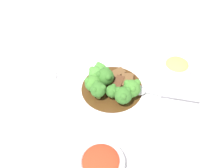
{
  "coord_description": "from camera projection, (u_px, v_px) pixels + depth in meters",
  "views": [
    {
      "loc": [
        -0.28,
        0.46,
        0.63
      ],
      "look_at": [
        0.0,
        0.0,
        0.03
      ],
      "focal_mm": 42.0,
      "sensor_mm": 36.0,
      "label": 1
    }
  ],
  "objects": [
    {
      "name": "ground_plane",
      "position": [
        112.0,
        91.0,
        0.82
      ],
      "size": [
        4.0,
        4.0,
        0.0
      ],
      "primitive_type": "plane",
      "color": "silver"
    },
    {
      "name": "broccoli_floret_7",
      "position": [
        104.0,
        77.0,
        0.79
      ],
      "size": [
        0.05,
        0.05,
        0.06
      ],
      "color": "#8EB756",
      "rests_on": "main_plate"
    },
    {
      "name": "beef_strip_2",
      "position": [
        115.0,
        74.0,
        0.84
      ],
      "size": [
        0.05,
        0.07,
        0.01
      ],
      "color": "brown",
      "rests_on": "main_plate"
    },
    {
      "name": "broccoli_floret_6",
      "position": [
        132.0,
        88.0,
        0.76
      ],
      "size": [
        0.05,
        0.05,
        0.06
      ],
      "color": "#7FA84C",
      "rests_on": "main_plate"
    },
    {
      "name": "broccoli_floret_1",
      "position": [
        93.0,
        83.0,
        0.78
      ],
      "size": [
        0.05,
        0.05,
        0.06
      ],
      "color": "#7FA84C",
      "rests_on": "main_plate"
    },
    {
      "name": "beef_strip_1",
      "position": [
        117.0,
        85.0,
        0.81
      ],
      "size": [
        0.04,
        0.07,
        0.02
      ],
      "color": "#56331E",
      "rests_on": "main_plate"
    },
    {
      "name": "side_bowl_kimchi",
      "position": [
        101.0,
        163.0,
        0.64
      ],
      "size": [
        0.12,
        0.12,
        0.04
      ],
      "color": "white",
      "rests_on": "ground_plane"
    },
    {
      "name": "beef_strip_0",
      "position": [
        127.0,
        80.0,
        0.82
      ],
      "size": [
        0.06,
        0.07,
        0.01
      ],
      "color": "brown",
      "rests_on": "main_plate"
    },
    {
      "name": "broccoli_floret_3",
      "position": [
        123.0,
        95.0,
        0.75
      ],
      "size": [
        0.05,
        0.05,
        0.06
      ],
      "color": "#8EB756",
      "rests_on": "main_plate"
    },
    {
      "name": "main_plate",
      "position": [
        112.0,
        89.0,
        0.82
      ],
      "size": [
        0.31,
        0.31,
        0.02
      ],
      "color": "white",
      "rests_on": "ground_plane"
    },
    {
      "name": "serving_spoon",
      "position": [
        143.0,
        91.0,
        0.79
      ],
      "size": [
        0.21,
        0.09,
        0.01
      ],
      "color": "#B7B7BC",
      "rests_on": "main_plate"
    },
    {
      "name": "sauce_dish",
      "position": [
        46.0,
        77.0,
        0.86
      ],
      "size": [
        0.07,
        0.07,
        0.01
      ],
      "color": "white",
      "rests_on": "ground_plane"
    },
    {
      "name": "side_bowl_appetizer",
      "position": [
        176.0,
        67.0,
        0.86
      ],
      "size": [
        0.1,
        0.1,
        0.05
      ],
      "color": "white",
      "rests_on": "ground_plane"
    },
    {
      "name": "broccoli_floret_4",
      "position": [
        112.0,
        91.0,
        0.77
      ],
      "size": [
        0.04,
        0.04,
        0.04
      ],
      "color": "#8EB756",
      "rests_on": "main_plate"
    },
    {
      "name": "broccoli_floret_5",
      "position": [
        100.0,
        69.0,
        0.83
      ],
      "size": [
        0.04,
        0.04,
        0.04
      ],
      "color": "#7FA84C",
      "rests_on": "main_plate"
    },
    {
      "name": "broccoli_floret_2",
      "position": [
        98.0,
        89.0,
        0.76
      ],
      "size": [
        0.05,
        0.05,
        0.06
      ],
      "color": "#7FA84C",
      "rests_on": "main_plate"
    },
    {
      "name": "broccoli_floret_0",
      "position": [
        97.0,
        74.0,
        0.81
      ],
      "size": [
        0.05,
        0.05,
        0.05
      ],
      "color": "#8EB756",
      "rests_on": "main_plate"
    }
  ]
}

